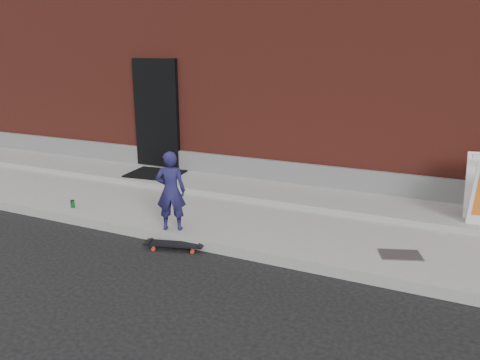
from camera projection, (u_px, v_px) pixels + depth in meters
The scene contains 9 objects.
ground at pixel (193, 249), 6.54m from camera, with size 80.00×80.00×0.00m, color black.
sidewalk at pixel (239, 212), 7.82m from camera, with size 20.00×3.00×0.15m, color gray.
apron at pixel (260, 190), 8.57m from camera, with size 20.00×1.20×0.10m, color gray.
building at pixel (331, 58), 11.96m from camera, with size 20.00×8.10×5.00m.
child at pixel (171, 191), 6.71m from camera, with size 0.43×0.28×1.17m, color #1D1A4A.
skateboard at pixel (175, 245), 6.51m from camera, with size 0.83×0.42×0.09m.
soda_can at pixel (73, 204), 7.78m from camera, with size 0.07×0.07×0.13m, color #167128.
doormat at pixel (155, 174), 9.49m from camera, with size 1.04×0.85×0.03m, color black.
utility_plate at pixel (400, 255), 5.98m from camera, with size 0.51×0.33×0.02m, color #5A5B60.
Camera 1 is at (3.17, -5.18, 2.69)m, focal length 35.00 mm.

